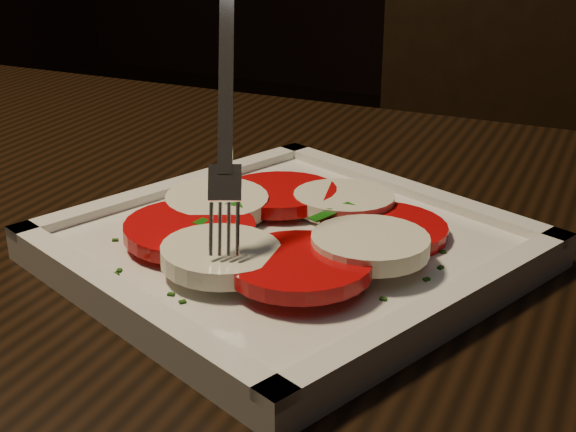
{
  "coord_description": "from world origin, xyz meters",
  "views": [
    {
      "loc": [
        0.51,
        -0.54,
        0.96
      ],
      "look_at": [
        0.31,
        -0.16,
        0.78
      ],
      "focal_mm": 50.0,
      "sensor_mm": 36.0,
      "label": 1
    }
  ],
  "objects": [
    {
      "name": "table",
      "position": [
        0.23,
        -0.21,
        0.65
      ],
      "size": [
        1.24,
        0.86,
        0.75
      ],
      "rotation": [
        0.0,
        0.0,
        0.05
      ],
      "color": "black",
      "rests_on": "ground"
    },
    {
      "name": "chair",
      "position": [
        0.31,
        0.55,
        0.53
      ],
      "size": [
        0.49,
        0.49,
        0.93
      ],
      "rotation": [
        0.0,
        0.0,
        0.18
      ],
      "color": "black",
      "rests_on": "ground"
    },
    {
      "name": "plate",
      "position": [
        0.31,
        -0.16,
        0.76
      ],
      "size": [
        0.3,
        0.3,
        0.01
      ],
      "primitive_type": "cube",
      "rotation": [
        0.0,
        0.0,
        -0.34
      ],
      "color": "silver",
      "rests_on": "table"
    },
    {
      "name": "caprese_salad",
      "position": [
        0.31,
        -0.16,
        0.77
      ],
      "size": [
        0.18,
        0.19,
        0.02
      ],
      "color": "#C2040B",
      "rests_on": "plate"
    },
    {
      "name": "fork",
      "position": [
        0.29,
        -0.18,
        0.85
      ],
      "size": [
        0.07,
        0.09,
        0.14
      ],
      "primitive_type": null,
      "rotation": [
        0.0,
        0.0,
        0.47
      ],
      "color": "white",
      "rests_on": "caprese_salad"
    }
  ]
}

